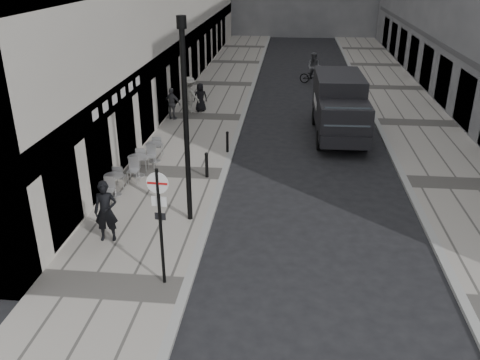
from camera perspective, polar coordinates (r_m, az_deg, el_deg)
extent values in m
cube|color=gray|center=(27.40, -3.93, 7.04)|extent=(4.00, 60.00, 0.12)
cube|color=gray|center=(27.80, 19.18, 6.00)|extent=(4.00, 60.00, 0.12)
imported|color=black|center=(15.51, -14.82, -3.42)|extent=(0.75, 0.54, 1.89)
cylinder|color=black|center=(12.89, -8.89, -5.38)|extent=(0.08, 0.08, 3.22)
cylinder|color=white|center=(12.34, -9.25, -0.34)|extent=(0.55, 0.08, 0.55)
cube|color=#B21414|center=(12.32, -9.27, -0.38)|extent=(0.51, 0.06, 0.06)
cube|color=white|center=(12.58, -9.07, -2.39)|extent=(0.39, 0.06, 0.26)
cylinder|color=black|center=(15.48, -6.06, 5.71)|extent=(0.16, 0.16, 6.12)
cylinder|color=black|center=(14.81, -6.60, 17.22)|extent=(0.29, 0.29, 0.36)
cylinder|color=black|center=(22.07, -1.43, 4.24)|extent=(0.12, 0.12, 0.87)
cylinder|color=black|center=(19.53, -3.76, 1.62)|extent=(0.13, 0.13, 0.94)
cylinder|color=black|center=(22.97, 9.01, 4.44)|extent=(0.33, 0.88, 0.88)
cylinder|color=black|center=(23.21, 13.77, 4.24)|extent=(0.33, 0.88, 0.88)
cylinder|color=black|center=(26.51, 8.47, 7.11)|extent=(0.33, 0.88, 0.88)
cylinder|color=black|center=(26.72, 12.63, 6.92)|extent=(0.33, 0.88, 0.88)
cube|color=black|center=(25.43, 10.96, 9.17)|extent=(2.29, 4.00, 2.19)
cube|color=black|center=(22.68, 11.62, 6.47)|extent=(2.24, 2.03, 1.54)
cube|color=#1E2328|center=(21.78, 11.95, 6.92)|extent=(1.93, 0.43, 0.81)
imported|color=black|center=(35.29, 8.24, 11.43)|extent=(2.06, 1.36, 1.02)
imported|color=#545459|center=(35.16, 8.30, 12.42)|extent=(1.15, 1.03, 1.93)
imported|color=#4E4E53|center=(26.82, -7.63, 8.48)|extent=(1.04, 0.65, 1.65)
imported|color=gray|center=(27.87, -5.66, 9.48)|extent=(1.46, 1.28, 1.95)
imported|color=black|center=(28.16, -4.47, 9.24)|extent=(0.87, 0.70, 1.54)
cylinder|color=silver|center=(21.46, -9.52, 2.12)|extent=(0.45, 0.45, 0.03)
cylinder|color=silver|center=(21.33, -9.58, 3.05)|extent=(0.06, 0.06, 0.75)
cylinder|color=silver|center=(21.20, -9.65, 4.00)|extent=(0.71, 0.71, 0.03)
cylinder|color=#B9B9BB|center=(18.72, -13.79, -1.60)|extent=(0.44, 0.44, 0.03)
cylinder|color=#B9B9BB|center=(18.57, -13.90, -0.57)|extent=(0.06, 0.06, 0.75)
cylinder|color=#B9B9BB|center=(18.42, -14.01, 0.48)|extent=(0.71, 0.71, 0.03)
cylinder|color=silver|center=(20.15, -11.29, 0.51)|extent=(0.46, 0.46, 0.03)
cylinder|color=silver|center=(20.00, -11.38, 1.52)|extent=(0.06, 0.06, 0.78)
cylinder|color=silver|center=(19.86, -11.47, 2.56)|extent=(0.74, 0.74, 0.03)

